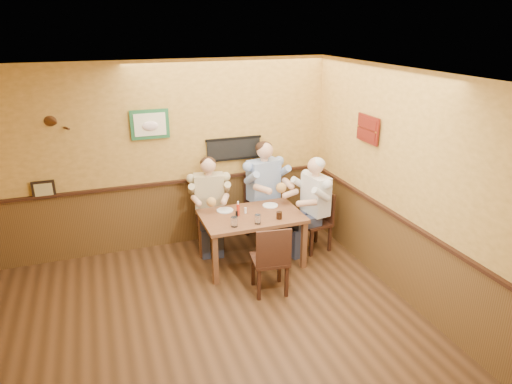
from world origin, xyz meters
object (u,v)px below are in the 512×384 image
chair_back_right (263,208)px  diner_tan_shirt (210,207)px  chair_near_side (270,258)px  hot_sauce_bottle (238,209)px  diner_white_elder (315,210)px  water_glass_mid (258,219)px  chair_right_end (314,222)px  salt_shaker (245,210)px  water_glass_left (234,222)px  chair_back_left (210,219)px  cola_tumbler (279,215)px  pepper_shaker (237,214)px  diner_blue_polo (263,196)px  dining_table (251,221)px

chair_back_right → diner_tan_shirt: size_ratio=0.78×
chair_near_side → hot_sauce_bottle: 0.91m
diner_white_elder → hot_sauce_bottle: diner_white_elder is taller
chair_near_side → water_glass_mid: chair_near_side is taller
chair_right_end → salt_shaker: (-1.09, 0.01, 0.33)m
water_glass_left → chair_back_left: bearing=94.7°
chair_near_side → salt_shaker: bearing=-80.3°
chair_back_left → cola_tumbler: bearing=-42.9°
diner_white_elder → water_glass_left: size_ratio=9.79×
diner_tan_shirt → salt_shaker: 0.74m
pepper_shaker → diner_blue_polo: bearing=46.9°
cola_tumbler → hot_sauce_bottle: (-0.49, 0.30, 0.04)m
chair_back_left → water_glass_left: (0.08, -1.01, 0.37)m
pepper_shaker → salt_shaker: bearing=25.2°
water_glass_left → pepper_shaker: (0.13, 0.30, -0.03)m
water_glass_mid → chair_back_left: bearing=111.7°
chair_back_right → hot_sauce_bottle: 0.99m
chair_near_side → diner_white_elder: diner_white_elder is taller
dining_table → chair_near_side: (-0.03, -0.78, -0.18)m
water_glass_mid → pepper_shaker: 0.37m
diner_tan_shirt → pepper_shaker: 0.75m
chair_back_left → pepper_shaker: size_ratio=11.17×
water_glass_left → cola_tumbler: water_glass_left is taller
diner_white_elder → chair_back_right: bearing=-148.1°
salt_shaker → chair_back_left: bearing=119.8°
dining_table → diner_white_elder: 1.03m
dining_table → chair_back_right: (0.45, 0.71, -0.16)m
dining_table → water_glass_mid: (-0.02, -0.31, 0.16)m
chair_back_right → diner_blue_polo: size_ratio=0.70×
pepper_shaker → hot_sauce_bottle: bearing=46.2°
chair_right_end → diner_blue_polo: bearing=-148.1°
diner_white_elder → water_glass_mid: bearing=-80.0°
water_glass_mid → cola_tumbler: 0.33m
chair_back_left → cola_tumbler: size_ratio=8.82×
chair_back_left → diner_blue_polo: (0.87, 0.00, 0.26)m
diner_blue_polo → water_glass_left: diner_blue_polo is taller
chair_back_left → chair_back_right: size_ratio=0.90×
chair_right_end → diner_tan_shirt: size_ratio=0.71×
chair_right_end → cola_tumbler: chair_right_end is taller
dining_table → chair_back_left: size_ratio=1.55×
chair_back_right → dining_table: bearing=-134.0°
chair_back_right → chair_near_side: (-0.48, -1.50, -0.02)m
dining_table → pepper_shaker: 0.25m
chair_right_end → pepper_shaker: size_ratio=11.37×
diner_blue_polo → diner_white_elder: diner_blue_polo is taller
hot_sauce_bottle → pepper_shaker: (-0.03, -0.03, -0.05)m
chair_back_right → water_glass_mid: bearing=-126.3°
chair_back_left → water_glass_mid: size_ratio=7.09×
chair_back_right → cola_tumbler: bearing=-109.9°
chair_back_left → diner_white_elder: size_ratio=0.69×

